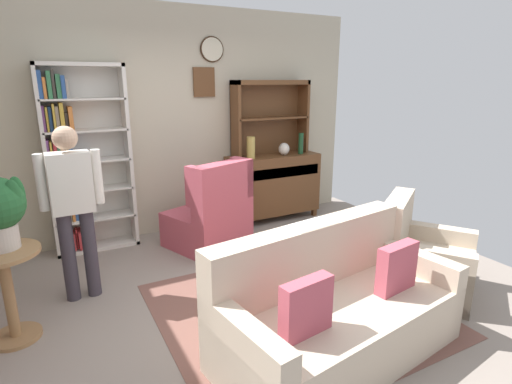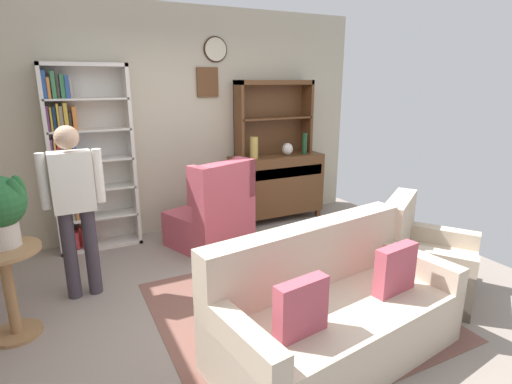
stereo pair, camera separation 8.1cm
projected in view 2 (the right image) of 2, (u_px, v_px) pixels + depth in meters
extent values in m
cube|color=gray|center=(256.00, 300.00, 3.67)|extent=(5.40, 4.60, 0.02)
cube|color=#BCB299|center=(181.00, 122.00, 5.12)|extent=(5.00, 0.06, 2.80)
cylinder|color=beige|center=(215.00, 49.00, 5.05)|extent=(0.28, 0.03, 0.28)
torus|color=#382314|center=(215.00, 49.00, 5.05)|extent=(0.31, 0.02, 0.31)
cube|color=brown|center=(207.00, 82.00, 5.10)|extent=(0.28, 0.03, 0.36)
cube|color=brown|center=(292.00, 310.00, 3.49)|extent=(2.21, 2.10, 0.01)
cube|color=silver|center=(51.00, 163.00, 4.38)|extent=(0.04, 0.30, 2.10)
cube|color=silver|center=(132.00, 157.00, 4.75)|extent=(0.04, 0.30, 2.10)
cube|color=silver|center=(82.00, 64.00, 4.29)|extent=(0.90, 0.30, 0.04)
cube|color=silver|center=(102.00, 244.00, 4.84)|extent=(0.90, 0.30, 0.04)
cube|color=silver|center=(92.00, 158.00, 4.69)|extent=(0.90, 0.01, 2.10)
cube|color=silver|center=(99.00, 216.00, 4.75)|extent=(0.86, 0.30, 0.02)
cube|color=#284C8C|center=(64.00, 239.00, 4.62)|extent=(0.02, 0.15, 0.22)
cube|color=#CC7233|center=(67.00, 237.00, 4.62)|extent=(0.03, 0.15, 0.27)
cube|color=gold|center=(70.00, 235.00, 4.64)|extent=(0.02, 0.11, 0.29)
cube|color=gold|center=(73.00, 236.00, 4.65)|extent=(0.03, 0.19, 0.26)
cube|color=#B22D33|center=(77.00, 239.00, 4.68)|extent=(0.04, 0.20, 0.19)
cube|color=#B22D33|center=(80.00, 236.00, 4.69)|extent=(0.02, 0.12, 0.23)
cube|color=#B22D33|center=(84.00, 237.00, 4.71)|extent=(0.04, 0.24, 0.20)
cube|color=#B22D33|center=(88.00, 233.00, 4.72)|extent=(0.04, 0.13, 0.28)
cube|color=silver|center=(96.00, 188.00, 4.66)|extent=(0.86, 0.30, 0.02)
cube|color=#3F3833|center=(61.00, 211.00, 4.53)|extent=(0.02, 0.21, 0.23)
cube|color=#723F7F|center=(64.00, 210.00, 4.54)|extent=(0.04, 0.18, 0.23)
cube|color=#337247|center=(68.00, 210.00, 4.56)|extent=(0.03, 0.22, 0.22)
cube|color=gray|center=(73.00, 210.00, 4.58)|extent=(0.04, 0.12, 0.22)
cube|color=#CC7233|center=(77.00, 208.00, 4.60)|extent=(0.03, 0.15, 0.24)
cube|color=#284C8C|center=(80.00, 208.00, 4.61)|extent=(0.04, 0.11, 0.25)
cube|color=silver|center=(93.00, 160.00, 4.57)|extent=(0.86, 0.30, 0.02)
cube|color=#3F3833|center=(57.00, 180.00, 4.43)|extent=(0.04, 0.14, 0.27)
cube|color=#B22D33|center=(62.00, 180.00, 4.45)|extent=(0.03, 0.16, 0.27)
cube|color=#337247|center=(66.00, 181.00, 4.48)|extent=(0.04, 0.23, 0.23)
cube|color=#3F3833|center=(70.00, 178.00, 4.49)|extent=(0.02, 0.18, 0.29)
cube|color=#284C8C|center=(74.00, 178.00, 4.50)|extent=(0.02, 0.11, 0.28)
cube|color=#337247|center=(78.00, 181.00, 4.53)|extent=(0.04, 0.14, 0.21)
cube|color=silver|center=(90.00, 130.00, 4.48)|extent=(0.86, 0.30, 0.02)
cube|color=#723F7F|center=(52.00, 151.00, 4.34)|extent=(0.02, 0.19, 0.25)
cube|color=gold|center=(55.00, 151.00, 4.36)|extent=(0.02, 0.22, 0.23)
cube|color=#B22D33|center=(59.00, 149.00, 4.37)|extent=(0.03, 0.22, 0.27)
cube|color=#337247|center=(63.00, 151.00, 4.39)|extent=(0.03, 0.16, 0.23)
cube|color=#CC7233|center=(66.00, 149.00, 4.40)|extent=(0.03, 0.10, 0.28)
cube|color=gold|center=(70.00, 148.00, 4.42)|extent=(0.02, 0.16, 0.27)
cube|color=#284C8C|center=(74.00, 148.00, 4.43)|extent=(0.03, 0.23, 0.28)
cube|color=silver|center=(86.00, 99.00, 4.39)|extent=(0.86, 0.30, 0.02)
cube|color=#723F7F|center=(48.00, 118.00, 4.25)|extent=(0.03, 0.10, 0.27)
cube|color=gold|center=(51.00, 119.00, 4.26)|extent=(0.02, 0.15, 0.25)
cube|color=#284C8C|center=(55.00, 119.00, 4.28)|extent=(0.03, 0.11, 0.26)
cube|color=gold|center=(58.00, 117.00, 4.29)|extent=(0.02, 0.23, 0.29)
cube|color=gray|center=(61.00, 118.00, 4.31)|extent=(0.03, 0.16, 0.26)
cube|color=gold|center=(66.00, 116.00, 4.32)|extent=(0.04, 0.20, 0.29)
cube|color=#3F3833|center=(70.00, 121.00, 4.35)|extent=(0.03, 0.14, 0.19)
cube|color=#CC7233|center=(74.00, 118.00, 4.36)|extent=(0.04, 0.22, 0.25)
cube|color=#284C8C|center=(44.00, 84.00, 4.16)|extent=(0.04, 0.15, 0.29)
cube|color=#CC7233|center=(49.00, 88.00, 4.19)|extent=(0.03, 0.17, 0.22)
cube|color=#337247|center=(53.00, 85.00, 4.20)|extent=(0.04, 0.19, 0.28)
cube|color=#3F3833|center=(57.00, 84.00, 4.21)|extent=(0.02, 0.14, 0.29)
cube|color=#337247|center=(62.00, 86.00, 4.24)|extent=(0.04, 0.17, 0.25)
cube|color=#284C8C|center=(67.00, 87.00, 4.26)|extent=(0.04, 0.19, 0.23)
cube|color=gray|center=(71.00, 89.00, 4.28)|extent=(0.03, 0.17, 0.20)
cube|color=brown|center=(276.00, 184.00, 5.67)|extent=(1.30, 0.45, 0.82)
cube|color=brown|center=(243.00, 225.00, 5.38)|extent=(0.06, 0.06, 0.10)
cube|color=brown|center=(317.00, 212.00, 5.90)|extent=(0.06, 0.06, 0.10)
cube|color=brown|center=(233.00, 217.00, 5.68)|extent=(0.06, 0.06, 0.10)
cube|color=brown|center=(304.00, 206.00, 6.20)|extent=(0.06, 0.06, 0.10)
cube|color=#492C18|center=(285.00, 173.00, 5.42)|extent=(1.20, 0.01, 0.14)
cube|color=brown|center=(239.00, 120.00, 5.26)|extent=(0.04, 0.26, 1.00)
cube|color=brown|center=(307.00, 116.00, 5.72)|extent=(0.04, 0.26, 1.00)
cube|color=brown|center=(275.00, 82.00, 5.37)|extent=(1.10, 0.26, 0.06)
cube|color=brown|center=(274.00, 118.00, 5.49)|extent=(1.06, 0.26, 0.02)
cube|color=brown|center=(270.00, 117.00, 5.60)|extent=(1.10, 0.01, 1.00)
cylinder|color=tan|center=(254.00, 148.00, 5.28)|extent=(0.11, 0.11, 0.29)
ellipsoid|color=beige|center=(287.00, 149.00, 5.53)|extent=(0.15, 0.15, 0.17)
cylinder|color=#194223|center=(304.00, 144.00, 5.61)|extent=(0.07, 0.07, 0.29)
cube|color=beige|center=(336.00, 329.00, 2.87)|extent=(1.90, 1.10, 0.42)
cube|color=beige|center=(308.00, 255.00, 3.01)|extent=(1.81, 0.46, 0.48)
cube|color=beige|center=(238.00, 364.00, 2.39)|extent=(0.26, 0.86, 0.60)
cube|color=beige|center=(409.00, 285.00, 3.30)|extent=(0.26, 0.86, 0.60)
cube|color=#B74C5B|center=(301.00, 308.00, 2.42)|extent=(0.37, 0.15, 0.36)
cube|color=#B74C5B|center=(395.00, 269.00, 2.92)|extent=(0.37, 0.15, 0.36)
cube|color=white|center=(309.00, 225.00, 2.94)|extent=(0.38, 0.23, 0.00)
cube|color=beige|center=(427.00, 273.00, 3.73)|extent=(1.06, 1.07, 0.40)
cube|color=beige|center=(398.00, 222.00, 3.76)|extent=(0.72, 0.57, 0.48)
cube|color=beige|center=(424.00, 279.00, 3.46)|extent=(0.55, 0.72, 0.55)
cube|color=beige|center=(432.00, 253.00, 3.97)|extent=(0.55, 0.72, 0.55)
cube|color=#B74C5B|center=(209.00, 228.00, 4.82)|extent=(1.01, 1.02, 0.42)
cube|color=#B74C5B|center=(225.00, 191.00, 4.48)|extent=(0.80, 0.46, 0.63)
cube|color=#B74C5B|center=(244.00, 177.00, 4.72)|extent=(0.19, 0.30, 0.44)
cube|color=#B74C5B|center=(199.00, 188.00, 4.24)|extent=(0.19, 0.30, 0.44)
cylinder|color=#997047|center=(2.00, 251.00, 2.96)|extent=(0.52, 0.52, 0.03)
cylinder|color=#997047|center=(10.00, 295.00, 3.06)|extent=(0.08, 0.08, 0.70)
cylinder|color=#997047|center=(17.00, 333.00, 3.15)|extent=(0.36, 0.36, 0.03)
cylinder|color=beige|center=(3.00, 235.00, 2.98)|extent=(0.23, 0.23, 0.18)
ellipsoid|color=#235B2D|center=(18.00, 193.00, 2.98)|extent=(0.11, 0.07, 0.27)
ellipsoid|color=#235B2D|center=(14.00, 197.00, 2.89)|extent=(0.11, 0.07, 0.27)
cylinder|color=#38333D|center=(70.00, 255.00, 3.60)|extent=(0.12, 0.12, 0.82)
cylinder|color=#38333D|center=(92.00, 251.00, 3.68)|extent=(0.12, 0.12, 0.82)
cube|color=silver|center=(72.00, 182.00, 3.46)|extent=(0.34, 0.21, 0.52)
sphere|color=tan|center=(66.00, 137.00, 3.36)|extent=(0.20, 0.20, 0.20)
cylinder|color=silver|center=(43.00, 181.00, 3.36)|extent=(0.08, 0.08, 0.48)
cylinder|color=silver|center=(99.00, 176.00, 3.56)|extent=(0.08, 0.08, 0.48)
cube|color=brown|center=(289.00, 251.00, 3.70)|extent=(0.80, 0.50, 0.03)
cube|color=brown|center=(264.00, 292.00, 3.41)|extent=(0.05, 0.05, 0.39)
cube|color=brown|center=(335.00, 274.00, 3.72)|extent=(0.05, 0.05, 0.39)
cube|color=brown|center=(243.00, 271.00, 3.78)|extent=(0.05, 0.05, 0.39)
cube|color=brown|center=(309.00, 256.00, 4.10)|extent=(0.05, 0.05, 0.39)
cube|color=#337247|center=(283.00, 247.00, 3.73)|extent=(0.21, 0.12, 0.02)
cube|color=#337247|center=(282.00, 245.00, 3.72)|extent=(0.16, 0.12, 0.02)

